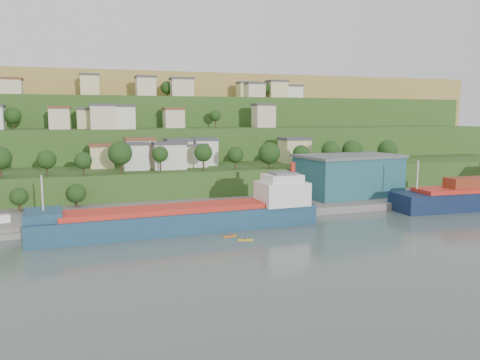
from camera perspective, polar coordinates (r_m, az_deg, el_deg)
name	(u,v)px	position (r m, az deg, el deg)	size (l,w,h in m)	color
ground	(239,237)	(104.79, -0.17, -6.97)	(500.00, 500.00, 0.00)	#414F49
quay	(274,208)	(137.14, 4.20, -3.45)	(220.00, 26.00, 4.00)	slate
hillside	(147,164)	(268.29, -11.31, 1.95)	(360.00, 211.20, 96.00)	#284719
cargo_ship_near	(190,219)	(111.14, -6.16, -4.70)	(67.24, 13.78, 17.17)	navy
warehouse	(348,175)	(150.12, 13.07, 0.60)	(33.05, 22.56, 12.80)	#1F595E
dinghy	(48,222)	(121.28, -22.38, -4.73)	(4.26, 1.60, 0.85)	silver
kayak_orange	(230,236)	(105.11, -1.20, -6.79)	(3.31, 1.40, 0.82)	orange
kayak_yellow	(246,239)	(102.03, 0.68, -7.23)	(3.37, 1.60, 0.84)	gold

